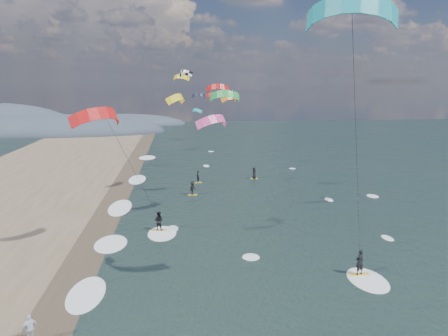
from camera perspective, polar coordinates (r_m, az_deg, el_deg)
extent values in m
cube|color=#382D23|center=(34.75, -18.43, -12.42)|extent=(3.00, 240.00, 0.00)
ellipsoid|color=#3D4756|center=(126.91, -22.32, 4.25)|extent=(64.00, 24.00, 10.00)
ellipsoid|color=#3D4756|center=(142.81, -13.13, 5.49)|extent=(40.00, 18.00, 7.00)
cube|color=yellow|center=(33.55, 17.20, -13.17)|extent=(1.52, 0.46, 0.07)
imported|color=black|center=(33.17, 17.30, -11.65)|extent=(0.79, 0.65, 1.87)
ellipsoid|color=white|center=(33.01, 18.25, -13.71)|extent=(2.60, 4.20, 0.12)
cylinder|color=black|center=(27.45, 16.92, 1.83)|extent=(0.02, 0.02, 17.66)
cube|color=yellow|center=(41.37, -8.49, -8.05)|extent=(1.41, 0.43, 0.06)
imported|color=black|center=(41.08, -8.53, -6.83)|extent=(1.04, 0.93, 1.78)
ellipsoid|color=white|center=(40.62, -8.11, -8.46)|extent=(2.60, 4.20, 0.12)
cylinder|color=black|center=(36.94, -11.67, -0.37)|extent=(0.02, 0.02, 12.22)
cube|color=yellow|center=(53.46, -4.11, -3.51)|extent=(1.10, 0.35, 0.05)
imported|color=black|center=(53.25, -4.12, -2.62)|extent=(1.15, 1.22, 1.66)
cube|color=yellow|center=(62.28, 3.94, -1.38)|extent=(1.10, 0.35, 0.05)
imported|color=black|center=(62.10, 3.95, -0.63)|extent=(0.57, 0.83, 1.62)
cube|color=yellow|center=(59.85, -3.43, -1.90)|extent=(1.10, 0.35, 0.05)
imported|color=black|center=(59.67, -3.44, -1.11)|extent=(0.48, 0.65, 1.63)
ellipsoid|color=white|center=(30.96, -17.78, -15.42)|extent=(2.40, 5.40, 0.11)
ellipsoid|color=white|center=(39.08, -15.14, -9.55)|extent=(2.40, 5.40, 0.11)
ellipsoid|color=white|center=(49.42, -13.18, -5.05)|extent=(2.40, 5.40, 0.11)
ellipsoid|color=white|center=(62.90, -11.65, -1.49)|extent=(2.40, 5.40, 0.11)
ellipsoid|color=white|center=(80.49, -10.45, 1.32)|extent=(2.40, 5.40, 0.11)
imported|color=silver|center=(26.51, -24.07, -18.64)|extent=(1.02, 0.92, 1.66)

